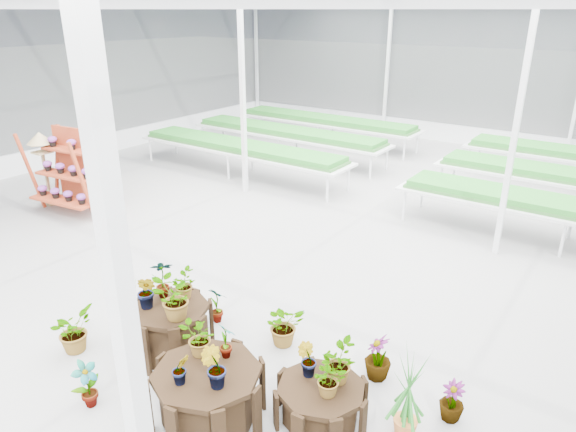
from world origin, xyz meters
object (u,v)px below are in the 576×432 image
Objects in this scene: bird_table at (45,169)px; plinth_mid at (208,395)px; plinth_tall at (172,330)px; shelf_rack at (69,173)px; plinth_low at (321,403)px.

plinth_mid is at bearing -37.56° from bird_table.
bird_table reaches higher than plinth_tall.
plinth_mid is 7.39m from shelf_rack.
plinth_mid is 0.68× the size of shelf_rack.
bird_table is at bearing 160.96° from plinth_tall.
plinth_tall is at bearing -36.33° from bird_table.
shelf_rack is 0.92m from bird_table.
shelf_rack reaches higher than plinth_tall.
shelf_rack is (-5.59, 2.26, 0.55)m from plinth_tall.
shelf_rack is at bearing 157.95° from plinth_tall.
plinth_low is 0.59× the size of bird_table.
plinth_mid is 1.22m from plinth_low.
bird_table is at bearing 173.58° from shelf_rack.
shelf_rack is at bearing 157.13° from plinth_mid.
bird_table is (-6.51, 2.24, 0.50)m from plinth_tall.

